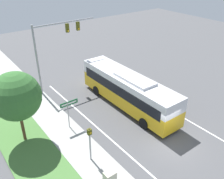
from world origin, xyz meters
name	(u,v)px	position (x,y,z in m)	size (l,w,h in m)	color
ground_plane	(171,143)	(0.00, 0.00, 0.00)	(80.00, 80.00, 0.00)	#4C4C4F
lane_divider_near	(138,163)	(-3.60, 0.00, 0.00)	(0.14, 30.00, 0.01)	silver
lane_divider_far	(199,127)	(3.60, 0.00, 0.00)	(0.14, 30.00, 0.01)	silver
bus	(128,89)	(0.78, 6.42, 1.90)	(2.70, 11.82, 3.47)	gold
signal_gantry	(54,43)	(-3.07, 13.75, 5.32)	(6.96, 0.41, 7.46)	#939399
pedestrian_signal	(90,139)	(-6.15, 2.31, 1.95)	(0.28, 0.34, 2.83)	#939399
street_sign	(69,109)	(-5.47, 6.67, 1.95)	(1.61, 0.08, 2.71)	#939399
utility_cabinet	(110,179)	(-6.45, -0.43, 0.70)	(0.74, 0.57, 1.16)	#B7B29E
roadside_tree	(16,96)	(-9.19, 7.46, 4.09)	(3.74, 3.74, 5.87)	brown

